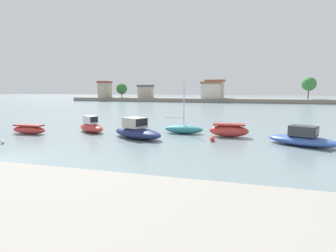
{
  "coord_description": "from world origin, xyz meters",
  "views": [
    {
      "loc": [
        14.01,
        -12.57,
        4.32
      ],
      "look_at": [
        7.5,
        10.51,
        1.0
      ],
      "focal_mm": 28.15,
      "sensor_mm": 36.0,
      "label": 1
    }
  ],
  "objects": [
    {
      "name": "moored_boat_3",
      "position": [
        4.99,
        9.1,
        0.64
      ],
      "size": [
        5.91,
        4.34,
        1.84
      ],
      "rotation": [
        0.0,
        0.0,
        -0.45
      ],
      "color": "navy",
      "rests_on": "ground"
    },
    {
      "name": "distant_shoreline",
      "position": [
        -1.66,
        80.25,
        1.91
      ],
      "size": [
        96.3,
        11.08,
        8.33
      ],
      "color": "gray",
      "rests_on": "ground"
    },
    {
      "name": "mooring_buoy_2",
      "position": [
        -11.19,
        13.3,
        0.19
      ],
      "size": [
        0.39,
        0.39,
        0.39
      ],
      "primitive_type": "sphere",
      "color": "white",
      "rests_on": "ground"
    },
    {
      "name": "mooring_buoy_0",
      "position": [
        -4.47,
        3.82,
        0.16
      ],
      "size": [
        0.33,
        0.33,
        0.33
      ],
      "primitive_type": "sphere",
      "color": "white",
      "rests_on": "ground"
    },
    {
      "name": "ground_plane",
      "position": [
        0.0,
        0.0,
        0.0
      ],
      "size": [
        400.0,
        400.0,
        0.0
      ],
      "primitive_type": "plane",
      "color": "slate"
    },
    {
      "name": "moored_boat_6",
      "position": [
        18.64,
        9.63,
        0.54
      ],
      "size": [
        5.57,
        4.09,
        1.55
      ],
      "rotation": [
        0.0,
        0.0,
        -0.44
      ],
      "color": "#3856A8",
      "rests_on": "ground"
    },
    {
      "name": "mooring_buoy_1",
      "position": [
        1.72,
        17.18,
        0.16
      ],
      "size": [
        0.31,
        0.31,
        0.31
      ],
      "primitive_type": "sphere",
      "color": "red",
      "rests_on": "ground"
    },
    {
      "name": "moored_boat_4",
      "position": [
        8.5,
        12.67,
        0.45
      ],
      "size": [
        3.91,
        1.44,
        4.99
      ],
      "rotation": [
        0.0,
        0.0,
        -0.01
      ],
      "color": "teal",
      "rests_on": "ground"
    },
    {
      "name": "mooring_buoy_3",
      "position": [
        11.71,
        9.3,
        0.2
      ],
      "size": [
        0.41,
        0.41,
        0.41
      ],
      "primitive_type": "sphere",
      "color": "red",
      "rests_on": "ground"
    },
    {
      "name": "moored_boat_5",
      "position": [
        12.91,
        12.03,
        0.59
      ],
      "size": [
        3.61,
        1.46,
        1.22
      ],
      "rotation": [
        0.0,
        0.0,
        0.04
      ],
      "color": "#C63833",
      "rests_on": "ground"
    },
    {
      "name": "moored_boat_1",
      "position": [
        -6.12,
        8.36,
        0.44
      ],
      "size": [
        3.73,
        1.12,
        0.92
      ],
      "rotation": [
        0.0,
        0.0,
        0.01
      ],
      "color": "#C63833",
      "rests_on": "ground"
    },
    {
      "name": "moored_boat_2",
      "position": [
        -0.81,
        10.97,
        0.59
      ],
      "size": [
        4.13,
        3.33,
        1.67
      ],
      "rotation": [
        0.0,
        0.0,
        -0.54
      ],
      "color": "#C63833",
      "rests_on": "ground"
    }
  ]
}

